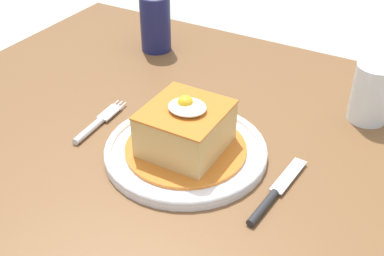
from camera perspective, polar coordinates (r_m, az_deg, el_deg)
name	(u,v)px	position (r m, az deg, el deg)	size (l,w,h in m)	color
dining_table	(230,207)	(0.86, 4.44, -9.06)	(1.23, 0.87, 0.73)	brown
main_plate	(186,150)	(0.79, -0.72, -2.58)	(0.26, 0.26, 0.02)	white
sandwich_meal	(186,131)	(0.76, -0.74, -0.34)	(0.19, 0.19, 0.10)	#C66B23
fork	(96,124)	(0.87, -11.02, 0.42)	(0.02, 0.14, 0.01)	silver
knife	(271,198)	(0.71, 9.05, -7.96)	(0.03, 0.17, 0.01)	#262628
soda_can	(155,23)	(1.10, -4.24, 11.97)	(0.07, 0.07, 0.12)	#191E51
drinking_glass	(371,97)	(0.91, 19.90, 3.43)	(0.07, 0.07, 0.10)	silver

